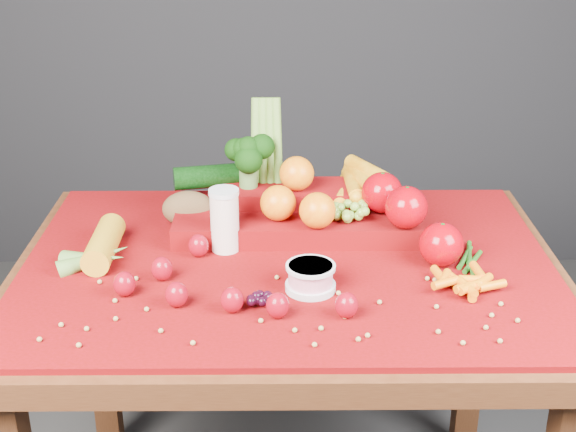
{
  "coord_description": "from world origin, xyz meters",
  "views": [
    {
      "loc": [
        -0.01,
        -1.43,
        1.49
      ],
      "look_at": [
        0.0,
        0.02,
        0.85
      ],
      "focal_mm": 50.0,
      "sensor_mm": 36.0,
      "label": 1
    }
  ],
  "objects_px": {
    "produce_mound": "(311,203)",
    "milk_glass": "(225,218)",
    "yogurt_bowl": "(311,277)",
    "table": "(288,307)"
  },
  "relations": [
    {
      "from": "produce_mound",
      "to": "table",
      "type": "bearing_deg",
      "value": -108.81
    },
    {
      "from": "table",
      "to": "yogurt_bowl",
      "type": "relative_size",
      "value": 11.66
    },
    {
      "from": "table",
      "to": "produce_mound",
      "type": "distance_m",
      "value": 0.23
    },
    {
      "from": "yogurt_bowl",
      "to": "milk_glass",
      "type": "bearing_deg",
      "value": 134.39
    },
    {
      "from": "milk_glass",
      "to": "yogurt_bowl",
      "type": "distance_m",
      "value": 0.25
    },
    {
      "from": "table",
      "to": "milk_glass",
      "type": "xyz_separation_m",
      "value": [
        -0.13,
        0.05,
        0.18
      ]
    },
    {
      "from": "milk_glass",
      "to": "yogurt_bowl",
      "type": "relative_size",
      "value": 1.4
    },
    {
      "from": "milk_glass",
      "to": "yogurt_bowl",
      "type": "height_order",
      "value": "milk_glass"
    },
    {
      "from": "produce_mound",
      "to": "milk_glass",
      "type": "bearing_deg",
      "value": -151.32
    },
    {
      "from": "table",
      "to": "yogurt_bowl",
      "type": "distance_m",
      "value": 0.19
    }
  ]
}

